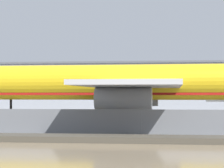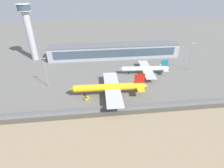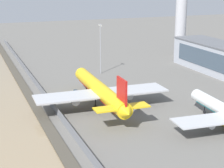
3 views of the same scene
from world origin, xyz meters
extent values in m
plane|color=#66635E|center=(0.00, 0.00, 0.00)|extent=(500.00, 500.00, 0.00)
cube|color=#474238|center=(0.00, -20.50, 0.25)|extent=(320.00, 3.00, 0.50)
cube|color=slate|center=(0.00, -16.00, 1.25)|extent=(280.00, 0.08, 2.51)
cylinder|color=slate|center=(-98.00, -16.00, 1.25)|extent=(0.10, 0.10, 2.51)
cylinder|color=slate|center=(0.00, -16.00, 1.25)|extent=(0.10, 0.10, 2.51)
cylinder|color=yellow|center=(-2.71, -1.60, 5.43)|extent=(42.75, 5.70, 4.43)
cone|color=yellow|center=(-25.23, -0.92, 5.43)|extent=(3.00, 4.29, 4.21)
cone|color=yellow|center=(19.82, -2.27, 5.43)|extent=(3.00, 4.07, 3.99)
cube|color=#232D3D|center=(-22.31, -1.01, 5.98)|extent=(2.55, 3.84, 1.33)
cube|color=red|center=(-2.71, -1.60, 4.21)|extent=(36.33, 4.63, 0.80)
cube|color=#B7BABF|center=(-0.88, -11.89, 4.87)|extent=(9.99, 20.74, 0.44)
cube|color=#B7BABF|center=(-0.27, 8.57, 4.87)|extent=(9.99, 20.74, 0.44)
cylinder|color=#B7BABF|center=(-2.11, -10.21, 3.43)|extent=(6.04, 2.61, 2.44)
cylinder|color=#B7BABF|center=(-1.60, 6.97, 3.43)|extent=(6.04, 2.61, 2.44)
cube|color=red|center=(16.04, -2.16, 9.86)|extent=(6.41, 0.72, 7.53)
cube|color=yellow|center=(15.93, -5.91, 5.76)|extent=(4.49, 7.63, 0.35)
cube|color=yellow|center=(16.16, 1.59, 5.76)|extent=(4.49, 7.63, 0.35)
cylinder|color=black|center=(-17.62, -1.15, 1.92)|extent=(0.31, 0.31, 2.59)
cylinder|color=black|center=(-17.62, -1.15, 0.62)|extent=(1.25, 0.52, 1.24)
cylinder|color=black|center=(0.21, -4.01, 1.92)|extent=(0.35, 0.35, 2.59)
cylinder|color=black|center=(0.21, -4.01, 0.62)|extent=(1.46, 1.04, 1.43)
cylinder|color=black|center=(0.35, 0.64, 1.92)|extent=(0.35, 0.35, 2.59)
cylinder|color=black|center=(0.35, 0.64, 0.62)|extent=(1.46, 1.04, 1.43)
cone|color=white|center=(9.04, 25.24, 4.34)|extent=(2.54, 3.52, 3.37)
cube|color=#232D3D|center=(11.38, 25.07, 4.79)|extent=(2.16, 3.14, 1.06)
cube|color=#B7BABF|center=(28.18, 15.68, 3.90)|extent=(8.64, 16.88, 0.35)
cylinder|color=#B7BABF|center=(27.25, 17.06, 2.75)|extent=(4.91, 2.28, 1.95)
cylinder|color=black|center=(15.13, 24.81, 1.53)|extent=(0.25, 0.25, 2.07)
cylinder|color=black|center=(15.13, 24.81, 0.50)|extent=(1.02, 0.46, 0.99)
cube|color=yellow|center=(-16.56, -5.17, 0.75)|extent=(3.24, 3.50, 1.11)
cube|color=#283847|center=(-16.81, -5.48, 1.55)|extent=(1.70, 1.67, 0.50)
cylinder|color=black|center=(-16.64, -6.37, 0.35)|extent=(0.61, 0.68, 0.70)
cylinder|color=black|center=(-17.71, -5.52, 0.35)|extent=(0.61, 0.68, 0.70)
cylinder|color=black|center=(-15.41, -4.81, 0.35)|extent=(0.61, 0.68, 0.70)
cylinder|color=black|center=(-16.47, -3.97, 0.35)|extent=(0.61, 0.68, 0.70)
cylinder|color=black|center=(25.06, 24.33, 0.42)|extent=(0.28, 0.85, 0.84)
cylinder|color=#ADADB2|center=(-63.27, 64.07, 20.54)|extent=(5.61, 5.61, 41.07)
cylinder|color=#93969B|center=(-42.29, 13.05, 10.36)|extent=(0.36, 0.36, 20.73)
cube|color=#93969B|center=(-42.29, 13.05, 20.48)|extent=(3.20, 0.24, 0.24)
cube|color=silver|center=(-43.49, 13.05, 20.18)|extent=(0.60, 0.40, 0.44)
cube|color=silver|center=(-41.09, 13.05, 20.18)|extent=(0.60, 0.40, 0.44)
camera|label=1|loc=(1.85, -56.11, 3.86)|focal=70.00mm
camera|label=2|loc=(-11.50, -92.33, 61.27)|focal=28.00mm
camera|label=3|loc=(101.76, -38.85, 38.36)|focal=60.00mm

